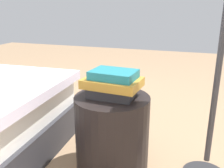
# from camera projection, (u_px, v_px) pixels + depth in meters

# --- Properties ---
(ground_plane) EXTENTS (8.00, 8.00, 0.00)m
(ground_plane) POSITION_uv_depth(u_px,v_px,m) (112.00, 166.00, 1.48)
(ground_plane) COLOR #937556
(side_table) EXTENTS (0.41, 0.41, 0.43)m
(side_table) POSITION_uv_depth(u_px,v_px,m) (112.00, 133.00, 1.42)
(side_table) COLOR black
(side_table) RESTS_ON ground_plane
(book_charcoal) EXTENTS (0.24, 0.17, 0.05)m
(book_charcoal) POSITION_uv_depth(u_px,v_px,m) (113.00, 92.00, 1.34)
(book_charcoal) COLOR #28282D
(book_charcoal) RESTS_ON side_table
(book_ochre) EXTENTS (0.31, 0.23, 0.05)m
(book_ochre) POSITION_uv_depth(u_px,v_px,m) (113.00, 83.00, 1.33)
(book_ochre) COLOR #B7842D
(book_ochre) RESTS_ON book_charcoal
(book_teal) EXTENTS (0.25, 0.19, 0.04)m
(book_teal) POSITION_uv_depth(u_px,v_px,m) (114.00, 75.00, 1.32)
(book_teal) COLOR #1E727F
(book_teal) RESTS_ON book_ochre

